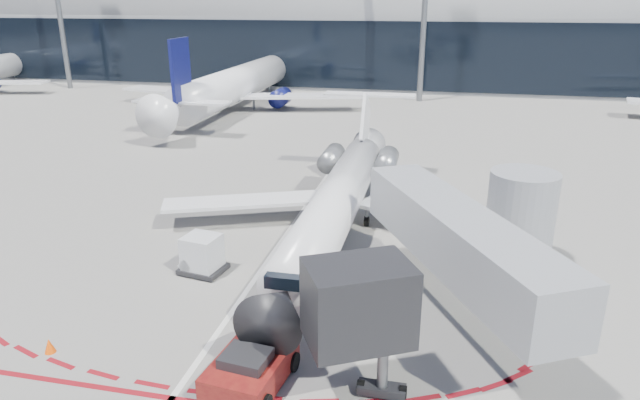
# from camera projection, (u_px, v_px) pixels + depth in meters

# --- Properties ---
(ground) EXTENTS (260.00, 260.00, 0.00)m
(ground) POSITION_uv_depth(u_px,v_px,m) (273.00, 254.00, 29.39)
(ground) COLOR slate
(ground) RESTS_ON ground
(apron_centerline) EXTENTS (0.25, 40.00, 0.01)m
(apron_centerline) POSITION_uv_depth(u_px,v_px,m) (283.00, 239.00, 31.22)
(apron_centerline) COLOR silver
(apron_centerline) RESTS_ON ground
(apron_stop_bar) EXTENTS (14.00, 0.25, 0.01)m
(apron_stop_bar) POSITION_uv_depth(u_px,v_px,m) (172.00, 398.00, 18.80)
(apron_stop_bar) COLOR maroon
(apron_stop_bar) RESTS_ON ground
(terminal_building) EXTENTS (150.00, 24.15, 24.00)m
(terminal_building) POSITION_uv_depth(u_px,v_px,m) (395.00, 25.00, 86.31)
(terminal_building) COLOR gray
(terminal_building) RESTS_ON ground
(jet_bridge) EXTENTS (10.03, 15.20, 4.90)m
(jet_bridge) POSITION_uv_depth(u_px,v_px,m) (476.00, 239.00, 23.64)
(jet_bridge) COLOR #92959A
(jet_bridge) RESTS_ON ground
(regional_jet) EXTENTS (20.86, 25.73, 6.44)m
(regional_jet) POSITION_uv_depth(u_px,v_px,m) (340.00, 196.00, 31.43)
(regional_jet) COLOR silver
(regional_jet) RESTS_ON ground
(pushback_tug) EXTENTS (2.75, 5.63, 1.44)m
(pushback_tug) POSITION_uv_depth(u_px,v_px,m) (251.00, 369.00, 19.28)
(pushback_tug) COLOR #580C0E
(pushback_tug) RESTS_ON ground
(uld_container) EXTENTS (2.26, 2.01, 1.87)m
(uld_container) POSITION_uv_depth(u_px,v_px,m) (202.00, 255.00, 27.12)
(uld_container) COLOR black
(uld_container) RESTS_ON ground
(safety_cone_left) EXTENTS (0.41, 0.41, 0.57)m
(safety_cone_left) POSITION_uv_depth(u_px,v_px,m) (49.00, 346.00, 21.16)
(safety_cone_left) COLOR #FF5105
(safety_cone_left) RESTS_ON ground
(safety_cone_right) EXTENTS (0.32, 0.32, 0.45)m
(safety_cone_right) POSITION_uv_depth(u_px,v_px,m) (220.00, 362.00, 20.33)
(safety_cone_right) COLOR #FF5105
(safety_cone_right) RESTS_ON ground
(bg_airliner_1) EXTENTS (34.75, 36.79, 11.24)m
(bg_airliner_1) POSITION_uv_depth(u_px,v_px,m) (237.00, 59.00, 66.34)
(bg_airliner_1) COLOR silver
(bg_airliner_1) RESTS_ON ground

